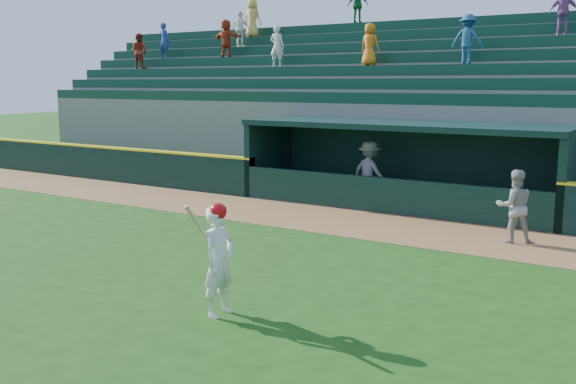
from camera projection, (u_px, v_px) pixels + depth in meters
name	position (u px, v px, depth m)	size (l,w,h in m)	color
ground	(244.00, 269.00, 12.48)	(120.00, 120.00, 0.00)	#1A4411
warning_track	(357.00, 223.00, 16.55)	(40.00, 3.00, 0.01)	brown
field_wall_left	(86.00, 162.00, 24.32)	(15.50, 0.30, 1.20)	black
wall_stripe_left	(86.00, 146.00, 24.21)	(15.50, 0.32, 0.06)	yellow
dugout_player_front	(514.00, 206.00, 14.47)	(0.81, 0.63, 1.67)	#979792
dugout_player_inside	(370.00, 172.00, 19.32)	(1.21, 0.69, 1.87)	#A5A5A0
dugout	(405.00, 159.00, 18.90)	(9.40, 2.80, 2.46)	slate
stands	(455.00, 117.00, 22.53)	(34.50, 6.26, 7.41)	slate
batter_at_plate	(219.00, 259.00, 9.91)	(0.51, 0.78, 1.80)	white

